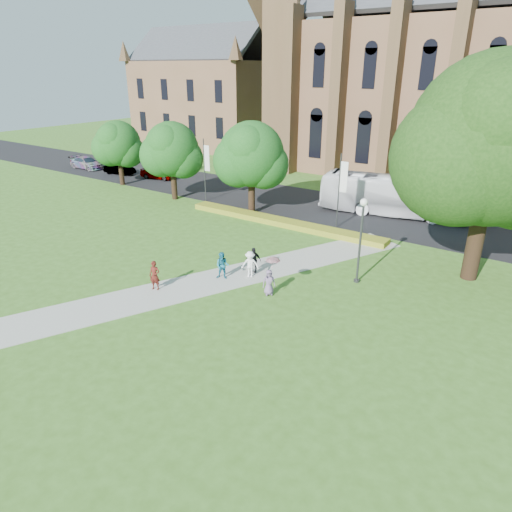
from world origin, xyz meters
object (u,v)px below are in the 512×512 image
Objects in this scene: streetlamp at (361,231)px; pedestrian_0 at (155,275)px; car_0 at (158,172)px; car_2 at (87,163)px; tour_coach at (395,195)px; car_1 at (120,169)px; large_tree at (495,141)px.

streetlamp is 2.97× the size of pedestrian_0.
car_0 reaches higher than car_2.
tour_coach is at bearing 51.91° from pedestrian_0.
car_1 is 0.79× the size of car_2.
car_0 is at bearing 82.63° from tour_coach.
tour_coach is 2.57× the size of car_2.
pedestrian_0 is at bearing -143.79° from car_0.
car_2 is (-42.16, 11.71, -2.55)m from streetlamp.
tour_coach reaches higher than car_1.
streetlamp is 32.98m from car_0.
large_tree is at bearing -98.44° from car_2.
car_1 is (-5.67, -0.95, -0.08)m from car_0.
pedestrian_0 is (-14.81, -12.26, -7.44)m from large_tree.
pedestrian_0 is (32.86, -19.47, 0.17)m from car_2.
pedestrian_0 is at bearing -140.38° from large_tree.
streetlamp is 1.04× the size of car_2.
car_1 is 6.22m from car_2.
streetlamp reaches higher than car_2.
tour_coach is 2.98× the size of car_0.
car_1 is (-33.14, -2.72, -1.14)m from tour_coach.
tour_coach is 27.55m from car_0.
car_0 is 29.38m from pedestrian_0.
tour_coach reaches higher than pedestrian_0.
car_0 is at bearing 113.69° from pedestrian_0.
large_tree reaches higher than car_0.
tour_coach is at bearing -95.48° from car_1.
car_2 reaches higher than car_1.
large_tree is at bearing 39.29° from streetlamp.
tour_coach is 23.28m from pedestrian_0.
car_2 is (-11.88, -1.10, -0.01)m from car_0.
tour_coach is at bearing 129.49° from large_tree.
car_2 is at bearing 171.39° from large_tree.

